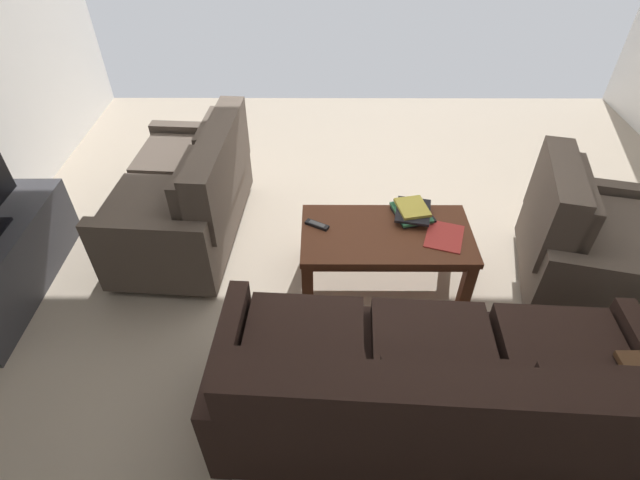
{
  "coord_description": "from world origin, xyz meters",
  "views": [
    {
      "loc": [
        0.42,
        2.5,
        2.38
      ],
      "look_at": [
        0.43,
        0.58,
        0.73
      ],
      "focal_mm": 26.97,
      "sensor_mm": 36.0,
      "label": 1
    }
  ],
  "objects_px": {
    "coffee_table": "(386,240)",
    "tv_remote": "(317,225)",
    "armchair_side": "(587,244)",
    "loose_magazine": "(444,236)",
    "book_stack": "(412,212)",
    "loveseat_near": "(188,195)",
    "tv_stand": "(1,264)",
    "sofa_main": "(432,392)"
  },
  "relations": [
    {
      "from": "sofa_main",
      "to": "coffee_table",
      "type": "distance_m",
      "value": 1.11
    },
    {
      "from": "tv_stand",
      "to": "book_stack",
      "type": "xyz_separation_m",
      "value": [
        -2.67,
        -0.28,
        0.22
      ]
    },
    {
      "from": "tv_remote",
      "to": "sofa_main",
      "type": "bearing_deg",
      "value": 115.11
    },
    {
      "from": "sofa_main",
      "to": "tv_stand",
      "type": "xyz_separation_m",
      "value": [
        2.59,
        -1.0,
        -0.13
      ]
    },
    {
      "from": "loveseat_near",
      "to": "coffee_table",
      "type": "bearing_deg",
      "value": 161.13
    },
    {
      "from": "sofa_main",
      "to": "tv_stand",
      "type": "bearing_deg",
      "value": -21.07
    },
    {
      "from": "coffee_table",
      "to": "armchair_side",
      "type": "bearing_deg",
      "value": 178.02
    },
    {
      "from": "book_stack",
      "to": "tv_remote",
      "type": "distance_m",
      "value": 0.64
    },
    {
      "from": "sofa_main",
      "to": "armchair_side",
      "type": "distance_m",
      "value": 1.59
    },
    {
      "from": "tv_remote",
      "to": "book_stack",
      "type": "bearing_deg",
      "value": -170.19
    },
    {
      "from": "tv_remote",
      "to": "loose_magazine",
      "type": "distance_m",
      "value": 0.81
    },
    {
      "from": "coffee_table",
      "to": "book_stack",
      "type": "bearing_deg",
      "value": -137.05
    },
    {
      "from": "sofa_main",
      "to": "tv_remote",
      "type": "bearing_deg",
      "value": -64.89
    },
    {
      "from": "tv_stand",
      "to": "loveseat_near",
      "type": "bearing_deg",
      "value": -152.53
    },
    {
      "from": "loveseat_near",
      "to": "tv_stand",
      "type": "bearing_deg",
      "value": 27.47
    },
    {
      "from": "coffee_table",
      "to": "armchair_side",
      "type": "distance_m",
      "value": 1.28
    },
    {
      "from": "tv_stand",
      "to": "loose_magazine",
      "type": "xyz_separation_m",
      "value": [
        -2.85,
        -0.07,
        0.18
      ]
    },
    {
      "from": "sofa_main",
      "to": "tv_remote",
      "type": "distance_m",
      "value": 1.3
    },
    {
      "from": "armchair_side",
      "to": "coffee_table",
      "type": "bearing_deg",
      "value": -1.98
    },
    {
      "from": "book_stack",
      "to": "loose_magazine",
      "type": "height_order",
      "value": "book_stack"
    },
    {
      "from": "coffee_table",
      "to": "tv_remote",
      "type": "bearing_deg",
      "value": -8.16
    },
    {
      "from": "sofa_main",
      "to": "coffee_table",
      "type": "relative_size",
      "value": 1.91
    },
    {
      "from": "armchair_side",
      "to": "loose_magazine",
      "type": "bearing_deg",
      "value": -0.23
    },
    {
      "from": "book_stack",
      "to": "loose_magazine",
      "type": "relative_size",
      "value": 1.13
    },
    {
      "from": "tv_remote",
      "to": "loose_magazine",
      "type": "bearing_deg",
      "value": 172.6
    },
    {
      "from": "loveseat_near",
      "to": "book_stack",
      "type": "relative_size",
      "value": 4.42
    },
    {
      "from": "loose_magazine",
      "to": "loveseat_near",
      "type": "bearing_deg",
      "value": 1.77
    },
    {
      "from": "sofa_main",
      "to": "loose_magazine",
      "type": "relative_size",
      "value": 7.49
    },
    {
      "from": "armchair_side",
      "to": "sofa_main",
      "type": "bearing_deg",
      "value": 42.21
    },
    {
      "from": "armchair_side",
      "to": "tv_remote",
      "type": "height_order",
      "value": "armchair_side"
    },
    {
      "from": "coffee_table",
      "to": "book_stack",
      "type": "relative_size",
      "value": 3.46
    },
    {
      "from": "loveseat_near",
      "to": "loose_magazine",
      "type": "relative_size",
      "value": 5.0
    },
    {
      "from": "book_stack",
      "to": "loose_magazine",
      "type": "xyz_separation_m",
      "value": [
        -0.17,
        0.21,
        -0.03
      ]
    },
    {
      "from": "tv_stand",
      "to": "book_stack",
      "type": "bearing_deg",
      "value": -173.96
    },
    {
      "from": "sofa_main",
      "to": "armchair_side",
      "type": "height_order",
      "value": "armchair_side"
    },
    {
      "from": "tv_remote",
      "to": "loose_magazine",
      "type": "relative_size",
      "value": 0.58
    },
    {
      "from": "loveseat_near",
      "to": "coffee_table",
      "type": "height_order",
      "value": "loveseat_near"
    },
    {
      "from": "loose_magazine",
      "to": "book_stack",
      "type": "bearing_deg",
      "value": -32.45
    },
    {
      "from": "tv_stand",
      "to": "loose_magazine",
      "type": "relative_size",
      "value": 4.54
    },
    {
      "from": "coffee_table",
      "to": "tv_stand",
      "type": "bearing_deg",
      "value": 2.54
    },
    {
      "from": "loveseat_near",
      "to": "book_stack",
      "type": "height_order",
      "value": "loveseat_near"
    },
    {
      "from": "tv_stand",
      "to": "sofa_main",
      "type": "bearing_deg",
      "value": 158.93
    }
  ]
}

